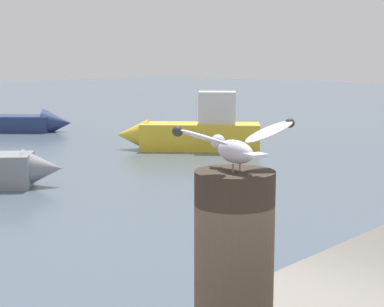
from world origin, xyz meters
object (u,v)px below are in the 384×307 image
object	(u,v)px
mooring_post	(234,266)
boat_yellow	(190,131)
boat_navy	(3,120)
seagull	(235,144)

from	to	relation	value
mooring_post	boat_yellow	world-z (taller)	mooring_post
boat_yellow	boat_navy	xyz separation A→B (m)	(-1.49, 8.92, -0.13)
boat_yellow	boat_navy	world-z (taller)	boat_yellow
boat_navy	mooring_post	bearing A→B (deg)	-118.73
mooring_post	seagull	size ratio (longest dim) A/B	1.39
mooring_post	boat_navy	size ratio (longest dim) A/B	0.17
boat_yellow	boat_navy	distance (m)	9.05
boat_yellow	boat_navy	bearing A→B (deg)	99.49
seagull	boat_yellow	world-z (taller)	seagull
mooring_post	boat_navy	xyz separation A→B (m)	(11.63, 21.21, -1.75)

